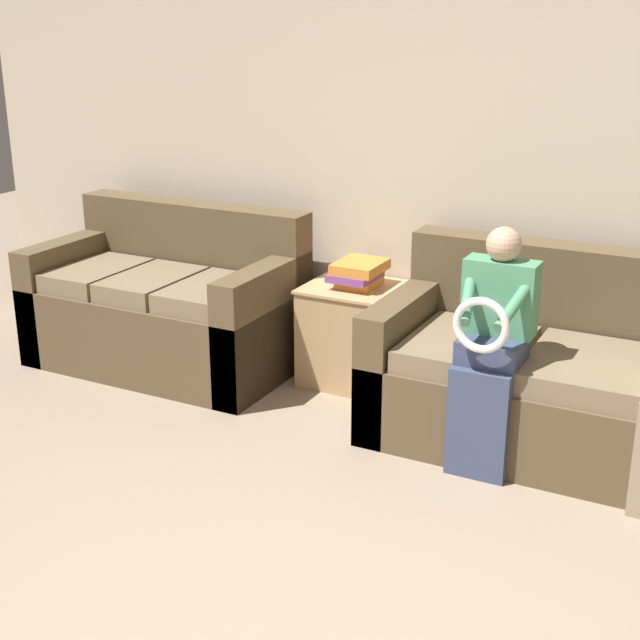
% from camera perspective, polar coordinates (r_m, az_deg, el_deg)
% --- Properties ---
extents(wall_back, '(7.43, 0.06, 2.55)m').
position_cam_1_polar(wall_back, '(4.80, 13.90, 9.66)').
color(wall_back, beige).
rests_on(wall_back, ground_plane).
extents(couch_main, '(2.06, 0.92, 0.92)m').
position_cam_1_polar(couch_main, '(4.46, 17.03, -4.12)').
color(couch_main, brown).
rests_on(couch_main, ground_plane).
extents(couch_side, '(1.54, 0.86, 0.93)m').
position_cam_1_polar(couch_side, '(5.39, -9.69, 0.74)').
color(couch_side, brown).
rests_on(couch_side, ground_plane).
extents(child_left_seated, '(0.33, 0.37, 1.12)m').
position_cam_1_polar(child_left_seated, '(4.07, 10.91, -1.45)').
color(child_left_seated, '#384260').
rests_on(child_left_seated, ground_plane).
extents(side_shelf, '(0.57, 0.50, 0.57)m').
position_cam_1_polar(side_shelf, '(5.06, 2.38, -0.84)').
color(side_shelf, tan).
rests_on(side_shelf, ground_plane).
extents(book_stack, '(0.26, 0.31, 0.14)m').
position_cam_1_polar(book_stack, '(4.95, 2.47, 3.02)').
color(book_stack, orange).
rests_on(book_stack, side_shelf).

